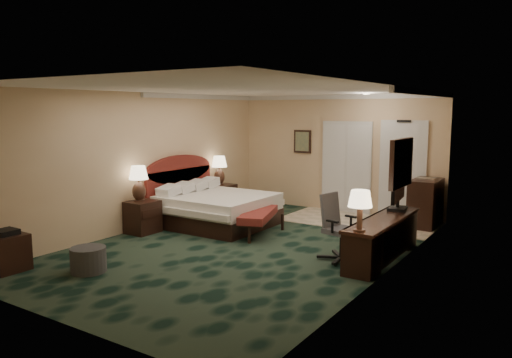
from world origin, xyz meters
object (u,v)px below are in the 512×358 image
Objects in this scene: lamp_near at (139,184)px; desk_chair at (342,228)px; lamp_far at (219,170)px; side_table at (7,253)px; desk at (383,239)px; bed at (218,210)px; minibar at (425,203)px; nightstand_near at (143,217)px; ottoman at (88,260)px; tv at (398,188)px; nightstand_far at (222,198)px; bed_bench at (258,223)px.

desk_chair is (3.96, 0.49, -0.44)m from lamp_near.
lamp_far reaches higher than side_table.
lamp_near is 4.62m from desk.
minibar reaches higher than bed.
lamp_near is 1.26× the size of side_table.
bed is 3.26× the size of nightstand_near.
ottoman is at bearing -120.90° from minibar.
tv is at bearing 47.75° from ottoman.
nightstand_far is at bearing 90.14° from side_table.
side_table is 0.23× the size of desk.
desk_chair reaches higher than nightstand_far.
bed is 4.11m from side_table.
desk is 2.39× the size of minibar.
desk_chair reaches higher than side_table.
bed_bench is at bearing -36.80° from nightstand_far.
desk is 0.69m from desk_chair.
lamp_near reaches higher than bed.
desk_chair reaches higher than desk.
nightstand_near is 2.74m from side_table.
nightstand_far is 1.14× the size of side_table.
bed_bench is (1.96, 1.08, -0.08)m from nightstand_near.
lamp_far is 4.80m from ottoman.
bed is 3.27× the size of nightstand_far.
minibar is (2.46, 2.43, 0.25)m from bed_bench.
side_table is (0.01, -2.73, -0.04)m from nightstand_near.
desk reaches higher than bed_bench.
lamp_near is 1.33× the size of ottoman.
nightstand_far is at bearing 123.93° from bed.
lamp_near is (-0.87, -1.34, 0.64)m from bed.
bed_bench is 3.47m from minibar.
side_table is 0.52× the size of desk_chair.
nightstand_near is at bearing 59.44° from lamp_near.
nightstand_near is 3.97m from desk_chair.
ottoman is at bearing -139.88° from tv.
minibar is at bearing 25.16° from bed_bench.
minibar is at bearing 82.89° from tv.
nightstand_near is at bearing -89.99° from nightstand_far.
nightstand_far is 1.21× the size of ottoman.
lamp_near is 0.50× the size of bed_bench.
side_table is 5.71m from desk.
side_table is at bearing -89.86° from nightstand_far.
tv is at bearing 91.40° from desk.
bed_bench is 1.43× the size of tv.
nightstand_far is 4.53m from minibar.
tv is at bearing 5.03° from bed.
desk reaches higher than ottoman.
nightstand_far is at bearing 89.39° from lamp_near.
ottoman is 6.56m from minibar.
tv is at bearing 19.88° from nightstand_near.
bed is 3.94× the size of ottoman.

